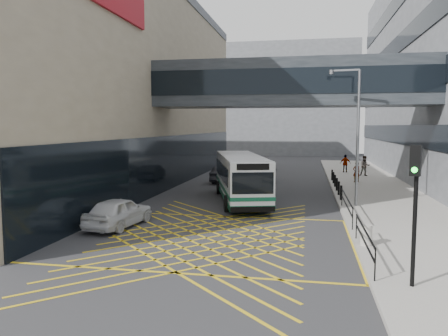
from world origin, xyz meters
The scene contains 18 objects.
ground centered at (0.00, 0.00, 0.00)m, with size 120.00×120.00×0.00m, color #333335.
building_whsmith centered at (-17.98, 16.00, 8.00)m, with size 24.17×42.00×16.00m.
building_far centered at (-2.00, 60.00, 9.00)m, with size 28.00×16.00×18.00m, color slate.
skybridge centered at (3.00, 12.00, 7.50)m, with size 20.00×4.10×3.00m.
pavement centered at (9.00, 15.00, 0.08)m, with size 6.00×54.00×0.16m, color #A39E95.
box_junction centered at (0.00, 0.00, 0.00)m, with size 12.00×9.00×0.01m.
bus centered at (0.04, 9.36, 1.55)m, with size 5.05×10.58×2.90m.
car_white centered at (-4.50, 1.25, 0.72)m, with size 1.85×4.52×1.44m, color silver.
car_dark centered at (-2.69, 18.37, 0.68)m, with size 1.71×4.37×1.37m, color black.
car_silver centered at (0.34, 20.50, 0.64)m, with size 1.73×4.10×1.28m, color gray.
traffic_light centered at (7.09, -4.83, 2.79)m, with size 0.33×0.48×4.05m.
street_lamp centered at (6.77, 8.16, 4.57)m, with size 1.76×0.46×7.75m.
litter_bin centered at (6.41, -0.48, 0.56)m, with size 0.46×0.46×0.79m, color #ADA89E.
kerb_railings centered at (6.15, 1.78, 0.88)m, with size 0.05×12.54×1.00m.
bollards centered at (6.25, 15.00, 0.61)m, with size 0.14×10.14×0.90m.
pedestrian_a centered at (8.12, 19.09, 0.98)m, with size 0.65×0.47×1.64m, color gray.
pedestrian_b centered at (9.37, 23.84, 1.08)m, with size 0.90×0.52×1.83m, color gray.
pedestrian_c centered at (7.88, 26.65, 1.03)m, with size 1.03×0.50×1.75m, color gray.
Camera 1 is at (4.11, -17.62, 4.72)m, focal length 35.00 mm.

